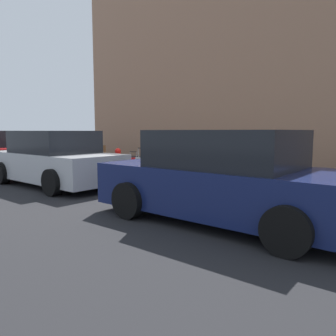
% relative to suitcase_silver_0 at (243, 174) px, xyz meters
% --- Properties ---
extents(ground_plane, '(40.00, 40.00, 0.00)m').
position_rel_suitcase_silver_0_xyz_m(ground_plane, '(3.04, 0.76, -0.49)').
color(ground_plane, black).
extents(sidewalk_curb, '(18.00, 5.00, 0.14)m').
position_rel_suitcase_silver_0_xyz_m(sidewalk_curb, '(3.04, -1.74, -0.42)').
color(sidewalk_curb, '#ADA89E').
rests_on(sidewalk_curb, ground_plane).
extents(building_facade_sidewalk_side, '(24.00, 3.00, 13.74)m').
position_rel_suitcase_silver_0_xyz_m(building_facade_sidewalk_side, '(3.04, -8.02, 6.38)').
color(building_facade_sidewalk_side, '#936B51').
rests_on(building_facade_sidewalk_side, ground_plane).
extents(suitcase_silver_0, '(0.42, 0.24, 0.90)m').
position_rel_suitcase_silver_0_xyz_m(suitcase_silver_0, '(0.00, 0.00, 0.00)').
color(suitcase_silver_0, '#9EA0A8').
rests_on(suitcase_silver_0, sidewalk_curb).
extents(suitcase_red_1, '(0.44, 0.21, 0.89)m').
position_rel_suitcase_silver_0_xyz_m(suitcase_red_1, '(0.50, -0.10, -0.02)').
color(suitcase_red_1, red).
rests_on(suitcase_red_1, sidewalk_curb).
extents(suitcase_black_2, '(0.43, 0.24, 0.95)m').
position_rel_suitcase_silver_0_xyz_m(suitcase_black_2, '(1.01, -0.12, -0.04)').
color(suitcase_black_2, black).
rests_on(suitcase_black_2, sidewalk_curb).
extents(suitcase_navy_3, '(0.48, 0.27, 0.85)m').
position_rel_suitcase_silver_0_xyz_m(suitcase_navy_3, '(1.55, -0.04, -0.07)').
color(suitcase_navy_3, navy).
rests_on(suitcase_navy_3, sidewalk_curb).
extents(suitcase_maroon_4, '(0.36, 0.25, 0.91)m').
position_rel_suitcase_silver_0_xyz_m(suitcase_maroon_4, '(2.04, -0.11, -0.06)').
color(suitcase_maroon_4, maroon).
rests_on(suitcase_maroon_4, sidewalk_curb).
extents(suitcase_olive_5, '(0.42, 0.25, 0.79)m').
position_rel_suitcase_silver_0_xyz_m(suitcase_olive_5, '(2.51, -0.10, 0.01)').
color(suitcase_olive_5, '#59601E').
rests_on(suitcase_olive_5, sidewalk_curb).
extents(suitcase_teal_6, '(0.40, 0.23, 0.80)m').
position_rel_suitcase_silver_0_xyz_m(suitcase_teal_6, '(3.00, -0.09, -0.09)').
color(suitcase_teal_6, '#0F606B').
rests_on(suitcase_teal_6, sidewalk_curb).
extents(suitcase_silver_7, '(0.46, 0.21, 0.86)m').
position_rel_suitcase_silver_0_xyz_m(suitcase_silver_7, '(3.51, -0.00, -0.07)').
color(suitcase_silver_7, '#9EA0A8').
rests_on(suitcase_silver_7, sidewalk_curb).
extents(suitcase_red_8, '(0.37, 0.21, 0.73)m').
position_rel_suitcase_silver_0_xyz_m(suitcase_red_8, '(4.00, -0.06, -0.09)').
color(suitcase_red_8, red).
rests_on(suitcase_red_8, sidewalk_curb).
extents(fire_hydrant, '(0.39, 0.21, 0.80)m').
position_rel_suitcase_silver_0_xyz_m(fire_hydrant, '(4.78, -0.06, 0.07)').
color(fire_hydrant, red).
rests_on(fire_hydrant, sidewalk_curb).
extents(bollard_post, '(0.16, 0.16, 0.89)m').
position_rel_suitcase_silver_0_xyz_m(bollard_post, '(5.38, 0.09, 0.09)').
color(bollard_post, brown).
rests_on(bollard_post, sidewalk_curb).
extents(parking_meter, '(0.12, 0.09, 1.27)m').
position_rel_suitcase_silver_0_xyz_m(parking_meter, '(-0.86, -0.31, 0.48)').
color(parking_meter, slate).
rests_on(parking_meter, sidewalk_curb).
extents(parked_car_navy_0, '(4.51, 2.22, 1.54)m').
position_rel_suitcase_silver_0_xyz_m(parked_car_navy_0, '(-0.97, 2.38, 0.23)').
color(parked_car_navy_0, '#141E4C').
rests_on(parked_car_navy_0, ground_plane).
extents(parked_car_silver_1, '(4.41, 2.12, 1.53)m').
position_rel_suitcase_silver_0_xyz_m(parked_car_silver_1, '(4.59, 2.38, 0.23)').
color(parked_car_silver_1, '#B2B5BA').
rests_on(parked_car_silver_1, ground_plane).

